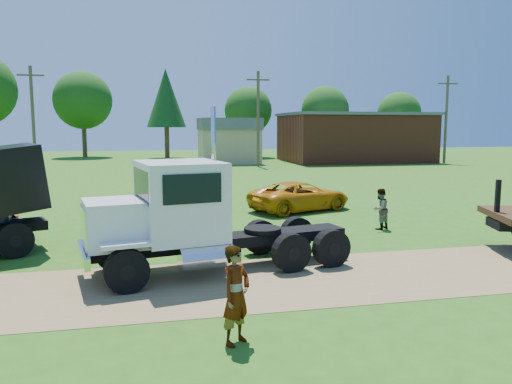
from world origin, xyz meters
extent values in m
plane|color=#2B5612|center=(0.00, 0.00, 0.00)|extent=(140.00, 140.00, 0.00)
cube|color=brown|center=(0.00, 0.00, 0.01)|extent=(120.00, 4.20, 0.01)
cube|color=black|center=(-2.49, 1.40, 0.77)|extent=(7.22, 2.25, 0.29)
cylinder|color=black|center=(-5.02, -0.13, 0.53)|extent=(1.10, 0.53, 1.05)
cylinder|color=black|center=(-5.02, -0.13, 0.53)|extent=(0.43, 0.42, 0.37)
cylinder|color=black|center=(-5.41, 1.88, 0.53)|extent=(1.10, 0.53, 1.05)
cylinder|color=black|center=(-5.41, 1.88, 0.53)|extent=(0.43, 0.42, 0.37)
cylinder|color=black|center=(-0.79, 0.69, 0.53)|extent=(1.10, 0.53, 1.05)
cylinder|color=black|center=(-0.79, 0.69, 0.53)|extent=(0.43, 0.42, 0.37)
cylinder|color=black|center=(-1.18, 2.70, 0.53)|extent=(1.10, 0.53, 1.05)
cylinder|color=black|center=(-1.18, 2.70, 0.53)|extent=(0.43, 0.42, 0.37)
cylinder|color=black|center=(0.43, 0.92, 0.53)|extent=(1.10, 0.53, 1.05)
cylinder|color=black|center=(0.43, 0.92, 0.53)|extent=(0.43, 0.42, 0.37)
cylinder|color=black|center=(0.04, 2.93, 0.53)|extent=(1.10, 0.53, 1.05)
cylinder|color=black|center=(0.04, 2.93, 0.53)|extent=(0.43, 0.42, 0.37)
cube|color=silver|center=(-5.17, 0.88, 1.48)|extent=(2.00, 1.92, 1.15)
cube|color=silver|center=(-6.01, 0.72, 1.44)|extent=(0.35, 1.42, 0.96)
cube|color=silver|center=(-6.06, 0.71, 0.77)|extent=(0.56, 2.19, 0.29)
cube|color=silver|center=(-3.67, 1.17, 1.96)|extent=(2.41, 2.64, 2.01)
cube|color=black|center=(-4.63, 0.99, 2.39)|extent=(0.41, 1.89, 0.81)
cube|color=black|center=(-3.45, 0.04, 2.39)|extent=(1.42, 0.31, 0.72)
cube|color=black|center=(-3.89, 2.31, 2.39)|extent=(1.42, 0.31, 0.72)
cube|color=silver|center=(-5.02, -0.13, 1.15)|extent=(1.21, 0.64, 0.10)
cube|color=silver|center=(-5.41, 1.88, 1.15)|extent=(1.21, 0.64, 0.10)
cylinder|color=silver|center=(-3.13, 0.16, 0.67)|extent=(1.42, 0.82, 0.57)
cylinder|color=silver|center=(-2.69, 1.90, 2.20)|extent=(0.16, 0.16, 4.40)
cylinder|color=black|center=(-1.36, 1.62, 0.99)|extent=(1.23, 1.23, 0.11)
cylinder|color=black|center=(-8.36, 3.82, 0.53)|extent=(1.11, 0.71, 1.06)
cylinder|color=black|center=(-8.36, 3.82, 0.53)|extent=(0.48, 0.47, 0.37)
cylinder|color=black|center=(-9.11, 5.69, 0.53)|extent=(1.11, 0.71, 1.06)
cylinder|color=black|center=(-9.11, 5.69, 0.53)|extent=(0.48, 0.47, 0.37)
imported|color=#C16F09|center=(2.37, 9.99, 0.67)|extent=(5.31, 3.82, 1.34)
cube|color=black|center=(6.00, 1.42, 1.70)|extent=(0.16, 0.16, 1.10)
imported|color=#999999|center=(-3.01, -3.36, 0.90)|extent=(0.77, 0.76, 1.79)
imported|color=#999999|center=(4.05, 5.32, 0.77)|extent=(0.94, 0.88, 1.55)
cube|color=brown|center=(18.00, 40.00, 2.50)|extent=(15.00, 10.00, 5.00)
cube|color=#56565B|center=(18.00, 40.00, 5.15)|extent=(15.40, 10.40, 0.30)
cube|color=tan|center=(4.00, 40.00, 1.80)|extent=(6.00, 5.00, 3.60)
cube|color=#56565B|center=(4.00, 40.00, 4.10)|extent=(6.20, 5.40, 1.20)
cylinder|color=#4A3D2A|center=(-14.00, 35.00, 4.50)|extent=(0.28, 0.28, 9.00)
cube|color=#4A3D2A|center=(-14.00, 35.00, 8.20)|extent=(2.20, 0.14, 0.14)
cylinder|color=#4A3D2A|center=(6.00, 35.00, 4.50)|extent=(0.28, 0.28, 9.00)
cube|color=#4A3D2A|center=(6.00, 35.00, 8.20)|extent=(2.20, 0.14, 0.14)
cylinder|color=#4A3D2A|center=(26.00, 35.00, 4.50)|extent=(0.28, 0.28, 9.00)
cube|color=#4A3D2A|center=(26.00, 35.00, 8.20)|extent=(2.20, 0.14, 0.14)
cylinder|color=#3E2719|center=(-12.04, 54.39, 1.90)|extent=(0.56, 0.56, 3.81)
sphere|color=#1E4210|center=(-12.04, 54.39, 7.07)|extent=(7.18, 7.18, 7.18)
cylinder|color=#3E2719|center=(-1.99, 50.10, 1.89)|extent=(0.56, 0.56, 3.78)
cone|color=#103711|center=(-1.99, 50.10, 7.23)|extent=(4.75, 4.75, 7.02)
cylinder|color=#3E2719|center=(8.01, 49.63, 1.56)|extent=(0.56, 0.56, 3.13)
sphere|color=#1E4210|center=(8.01, 49.63, 5.81)|extent=(5.90, 5.90, 5.90)
cylinder|color=#3E2719|center=(17.54, 48.09, 1.58)|extent=(0.56, 0.56, 3.15)
sphere|color=#1E4210|center=(17.54, 48.09, 5.86)|extent=(5.95, 5.95, 5.95)
cylinder|color=#3E2719|center=(26.84, 46.56, 1.45)|extent=(0.56, 0.56, 2.91)
sphere|color=#1E4210|center=(26.84, 46.56, 5.40)|extent=(5.48, 5.48, 5.48)
camera|label=1|loc=(-4.50, -11.76, 3.87)|focal=35.00mm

